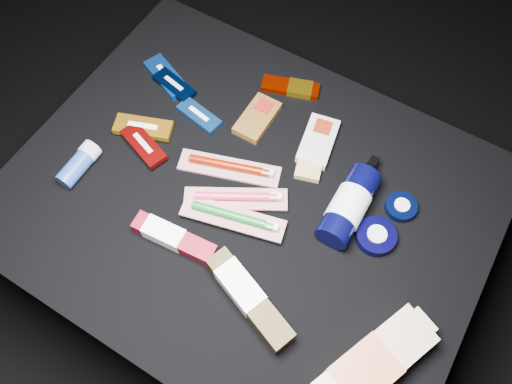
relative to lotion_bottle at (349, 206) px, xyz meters
The scene contains 21 objects.
ground 0.48m from the lotion_bottle, 159.29° to the right, with size 3.00×3.00×0.00m, color black.
cloth_table 0.31m from the lotion_bottle, 159.29° to the right, with size 0.98×0.78×0.40m, color black.
luna_bar_0 0.53m from the lotion_bottle, 169.70° to the left, with size 0.14×0.09×0.02m.
luna_bar_1 0.39m from the lotion_bottle, behind, with size 0.11×0.06×0.01m.
luna_bar_2 0.50m from the lotion_bottle, behind, with size 0.11×0.06×0.01m.
luna_bar_3 0.48m from the lotion_bottle, behind, with size 0.14×0.09×0.02m.
luna_bar_4 0.46m from the lotion_bottle, 168.70° to the right, with size 0.13×0.08×0.02m.
clif_bar_0 0.30m from the lotion_bottle, 158.68° to the left, with size 0.06×0.12×0.02m.
clif_bar_1 0.18m from the lotion_bottle, 136.43° to the left, with size 0.09×0.13×0.02m.
clif_bar_2 0.15m from the lotion_bottle, 148.98° to the left, with size 0.08×0.11×0.02m.
power_bar 0.33m from the lotion_bottle, 138.21° to the left, with size 0.14×0.08×0.02m.
lotion_bottle is the anchor object (origin of this frame).
cream_tin_upper 0.11m from the lotion_bottle, 35.78° to the left, with size 0.06×0.06×0.02m.
cream_tin_lower 0.08m from the lotion_bottle, 15.80° to the right, with size 0.08×0.08×0.02m.
bodywash_bottle 0.30m from the lotion_bottle, 55.79° to the right, with size 0.16×0.25×0.05m.
deodorant_stick 0.57m from the lotion_bottle, 159.57° to the right, with size 0.04×0.10×0.04m.
toothbrush_pack_0 0.26m from the lotion_bottle, behind, with size 0.22×0.12×0.02m.
toothbrush_pack_1 0.23m from the lotion_bottle, 155.78° to the right, with size 0.21×0.15×0.02m.
toothbrush_pack_2 0.23m from the lotion_bottle, 143.97° to the right, with size 0.22×0.10×0.02m.
toothpaste_carton_red 0.36m from the lotion_bottle, 139.51° to the right, with size 0.18×0.05×0.03m.
toothpaste_carton_green 0.27m from the lotion_bottle, 107.88° to the right, with size 0.21×0.12×0.04m.
Camera 1 is at (0.25, -0.38, 1.34)m, focal length 35.00 mm.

